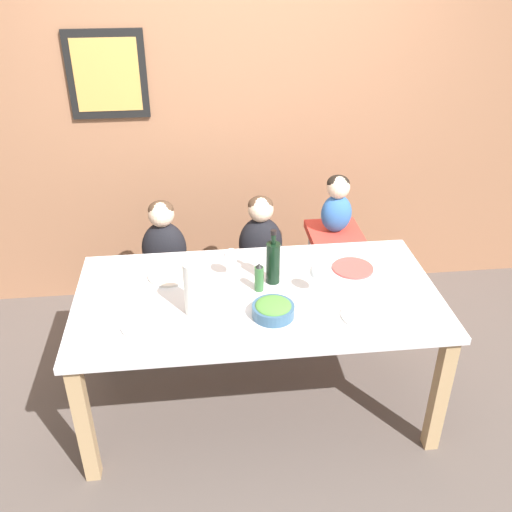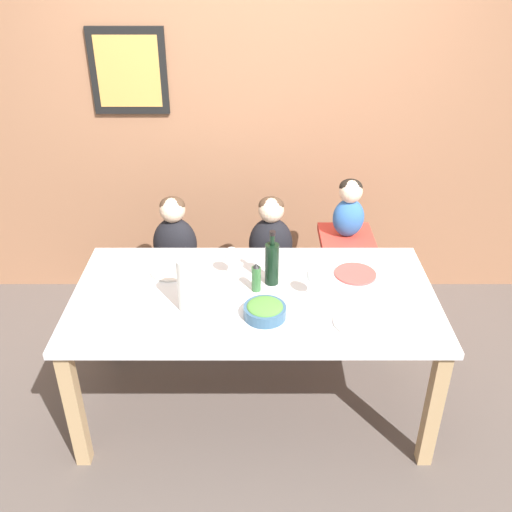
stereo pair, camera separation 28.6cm
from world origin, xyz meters
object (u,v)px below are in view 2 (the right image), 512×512
(chair_right_highchair, at_px, (347,256))
(dinner_plate_front_right, at_px, (359,323))
(person_child_center, at_px, (273,235))
(person_baby_right, at_px, (352,206))
(wine_bottle, at_px, (274,263))
(chair_far_center, at_px, (272,277))
(dinner_plate_back_right, at_px, (357,274))
(chair_far_left, at_px, (180,277))
(paper_towel_roll, at_px, (192,284))
(salad_bowl_large, at_px, (267,310))
(person_child_left, at_px, (177,235))
(dinner_plate_front_left, at_px, (139,317))
(dinner_plate_back_left, at_px, (173,270))
(wine_glass_near, at_px, (316,276))
(wine_glass_far, at_px, (234,255))

(chair_right_highchair, relative_size, dinner_plate_front_right, 3.10)
(person_child_center, bearing_deg, person_baby_right, 0.06)
(chair_right_highchair, xyz_separation_m, wine_bottle, (-0.49, -0.63, 0.33))
(chair_far_center, xyz_separation_m, chair_right_highchair, (0.47, 0.00, 0.16))
(person_baby_right, relative_size, dinner_plate_back_right, 1.68)
(person_baby_right, bearing_deg, chair_right_highchair, -90.00)
(chair_far_left, distance_m, dinner_plate_front_right, 1.44)
(chair_far_center, xyz_separation_m, person_baby_right, (0.47, 0.00, 0.51))
(paper_towel_roll, bearing_deg, chair_right_highchair, 44.18)
(chair_right_highchair, bearing_deg, wine_bottle, -127.61)
(salad_bowl_large, bearing_deg, chair_far_left, 120.71)
(salad_bowl_large, bearing_deg, chair_right_highchair, 60.53)
(person_child_center, relative_size, wine_bottle, 1.62)
(person_child_left, relative_size, wine_bottle, 1.62)
(paper_towel_roll, xyz_separation_m, salad_bowl_large, (0.36, -0.07, -0.10))
(chair_far_center, xyz_separation_m, person_child_center, (-0.00, 0.00, 0.31))
(dinner_plate_front_left, distance_m, dinner_plate_back_left, 0.43)
(person_baby_right, distance_m, wine_glass_near, 0.81)
(chair_far_center, distance_m, wine_glass_far, 0.77)
(dinner_plate_front_left, bearing_deg, wine_glass_near, 12.08)
(person_baby_right, relative_size, paper_towel_roll, 1.34)
(person_baby_right, height_order, wine_bottle, person_baby_right)
(dinner_plate_front_left, distance_m, dinner_plate_back_right, 1.16)
(person_child_center, bearing_deg, wine_bottle, -90.97)
(wine_glass_far, bearing_deg, person_baby_right, 38.73)
(chair_far_left, height_order, wine_bottle, wine_bottle)
(chair_far_left, relative_size, chair_right_highchair, 0.66)
(person_child_center, distance_m, wine_glass_far, 0.63)
(salad_bowl_large, distance_m, dinner_plate_back_right, 0.62)
(chair_far_center, relative_size, chair_right_highchair, 0.66)
(wine_glass_far, bearing_deg, dinner_plate_front_right, -35.44)
(chair_far_left, bearing_deg, dinner_plate_back_right, -28.06)
(salad_bowl_large, relative_size, dinner_plate_back_left, 0.92)
(paper_towel_roll, height_order, wine_glass_near, paper_towel_roll)
(chair_right_highchair, relative_size, wine_glass_near, 4.07)
(chair_right_highchair, bearing_deg, dinner_plate_front_right, -95.46)
(person_child_center, distance_m, wine_bottle, 0.66)
(salad_bowl_large, relative_size, dinner_plate_back_right, 0.92)
(paper_towel_roll, distance_m, dinner_plate_front_right, 0.81)
(dinner_plate_back_left, bearing_deg, person_baby_right, 26.90)
(person_child_center, xyz_separation_m, wine_glass_near, (0.19, -0.76, 0.18))
(person_baby_right, bearing_deg, salad_bowl_large, -119.43)
(dinner_plate_front_left, bearing_deg, salad_bowl_large, 1.07)
(chair_right_highchair, relative_size, salad_bowl_large, 3.37)
(wine_glass_far, bearing_deg, paper_towel_roll, -121.80)
(dinner_plate_front_left, bearing_deg, dinner_plate_back_left, 76.00)
(wine_glass_near, xyz_separation_m, dinner_plate_back_left, (-0.75, 0.24, -0.12))
(person_baby_right, bearing_deg, wine_glass_near, -110.23)
(chair_right_highchair, height_order, salad_bowl_large, salad_bowl_large)
(chair_far_center, xyz_separation_m, dinner_plate_back_right, (0.44, -0.55, 0.37))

